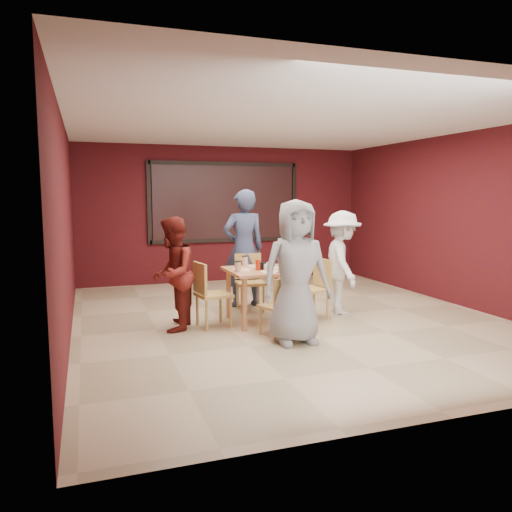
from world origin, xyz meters
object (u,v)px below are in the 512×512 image
object	(u,v)px
chair_front	(280,303)
diner_front	(296,272)
dining_table	(262,276)
chair_right	(316,285)
chair_back	(249,278)
diner_back	(244,248)
chair_left	(208,291)
diner_left	(173,274)
diner_right	(342,263)

from	to	relation	value
chair_front	diner_front	world-z (taller)	diner_front
dining_table	chair_right	xyz separation A→B (m)	(0.82, -0.03, -0.17)
chair_back	diner_back	size ratio (longest dim) A/B	0.47
dining_table	chair_left	distance (m)	0.81
diner_left	chair_right	bearing A→B (deg)	110.07
diner_back	diner_right	bearing A→B (deg)	141.64
diner_front	diner_back	bearing A→B (deg)	91.05
diner_front	diner_right	distance (m)	1.74
chair_back	dining_table	bearing A→B (deg)	-95.25
chair_front	diner_left	xyz separation A→B (m)	(-1.23, 0.76, 0.32)
chair_front	diner_front	bearing A→B (deg)	-74.45
dining_table	chair_right	world-z (taller)	dining_table
diner_front	diner_right	bearing A→B (deg)	44.16
diner_left	diner_right	world-z (taller)	diner_right
diner_back	diner_left	world-z (taller)	diner_back
chair_front	diner_left	world-z (taller)	diner_left
dining_table	diner_front	world-z (taller)	diner_front
chair_back	diner_front	xyz separation A→B (m)	(-0.02, -1.88, 0.38)
diner_front	chair_right	bearing A→B (deg)	54.92
chair_left	chair_right	size ratio (longest dim) A/B	1.03
dining_table	chair_left	size ratio (longest dim) A/B	1.07
diner_back	diner_left	size ratio (longest dim) A/B	1.24
diner_left	chair_front	bearing A→B (deg)	78.91
diner_back	diner_right	distance (m)	1.60
dining_table	chair_back	distance (m)	0.83
chair_front	chair_left	xyz separation A→B (m)	(-0.76, 0.73, 0.07)
diner_right	chair_right	bearing A→B (deg)	118.35
chair_back	chair_right	bearing A→B (deg)	-48.34
chair_back	diner_back	distance (m)	0.52
chair_left	diner_left	xyz separation A→B (m)	(-0.47, 0.03, 0.25)
chair_right	diner_left	bearing A→B (deg)	179.40
chair_front	chair_right	xyz separation A→B (m)	(0.85, 0.74, 0.06)
diner_back	diner_right	world-z (taller)	diner_back
dining_table	diner_left	bearing A→B (deg)	-179.54
chair_back	chair_right	size ratio (longest dim) A/B	1.01
diner_front	diner_left	bearing A→B (deg)	142.44
chair_left	chair_right	xyz separation A→B (m)	(1.61, 0.01, -0.01)
dining_table	diner_back	xyz separation A→B (m)	(0.06, 1.08, 0.28)
chair_front	diner_right	size ratio (longest dim) A/B	0.49
chair_front	diner_back	distance (m)	1.92
dining_table	diner_back	distance (m)	1.12
chair_back	diner_back	world-z (taller)	diner_back
chair_front	chair_left	world-z (taller)	chair_left
chair_front	chair_back	distance (m)	1.59
chair_right	diner_front	xyz separation A→B (m)	(-0.77, -1.04, 0.38)
chair_left	chair_right	world-z (taller)	chair_left
diner_front	chair_left	bearing A→B (deg)	130.56
chair_front	chair_right	distance (m)	1.13
chair_front	chair_left	distance (m)	1.06
chair_back	diner_right	xyz separation A→B (m)	(1.25, -0.71, 0.29)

